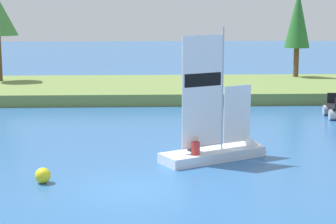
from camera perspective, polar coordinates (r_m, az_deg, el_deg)
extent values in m
plane|color=#2D609E|center=(19.93, -3.73, -7.68)|extent=(200.00, 200.00, 0.00)
cube|color=olive|center=(42.62, -3.06, 2.32)|extent=(80.00, 11.65, 0.77)
cylinder|color=brown|center=(48.05, 12.59, 4.84)|extent=(0.42, 0.42, 2.37)
cone|color=#286B2D|center=(47.88, 12.75, 9.01)|extent=(2.03, 2.03, 4.62)
cube|color=silver|center=(23.83, 4.44, -4.24)|extent=(4.58, 3.32, 0.40)
cone|color=silver|center=(25.13, 8.61, -3.57)|extent=(1.57, 1.63, 1.26)
cylinder|color=#B7B7BC|center=(23.57, 5.42, 2.30)|extent=(0.08, 0.08, 5.02)
cube|color=white|center=(23.03, 3.46, 2.08)|extent=(1.72, 0.94, 4.46)
cube|color=black|center=(22.97, 3.47, 3.21)|extent=(1.56, 0.85, 0.54)
cube|color=white|center=(24.21, 6.89, -0.18)|extent=(1.23, 0.67, 2.40)
cylinder|color=#B7B7BC|center=(23.44, 3.40, -3.40)|extent=(1.74, 0.96, 0.06)
cube|color=red|center=(22.90, 2.75, -3.60)|extent=(0.34, 0.31, 0.53)
sphere|color=tan|center=(22.82, 2.76, -2.69)|extent=(0.20, 0.20, 0.20)
cube|color=#26262D|center=(23.51, 2.34, -3.22)|extent=(0.34, 0.31, 0.55)
sphere|color=tan|center=(23.43, 2.35, -2.30)|extent=(0.20, 0.20, 0.20)
sphere|color=yellow|center=(21.01, -12.31, -6.17)|extent=(0.56, 0.56, 0.56)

